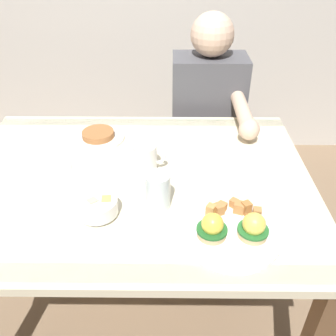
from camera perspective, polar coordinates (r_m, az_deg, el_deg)
ground_plane at (r=1.78m, az=-4.05°, el=-21.13°), size 6.00×6.00×0.00m
dining_table at (r=1.30m, az=-5.18°, el=-5.26°), size 1.20×0.90×0.74m
eggs_benedict_plate at (r=1.02m, az=9.97°, el=-9.42°), size 0.27×0.27×0.09m
fruit_bowl at (r=1.09m, az=-10.92°, el=-5.97°), size 0.12×0.12×0.06m
coffee_mug at (r=1.25m, az=-3.46°, el=1.79°), size 0.11×0.08×0.09m
fork at (r=1.29m, az=-14.93°, el=-0.86°), size 0.07×0.15×0.00m
water_glass_near at (r=1.09m, az=-1.58°, el=-3.89°), size 0.07×0.07×0.11m
side_plate at (r=1.46m, az=-10.80°, el=4.86°), size 0.20×0.20×0.04m
diner_person at (r=1.80m, az=6.26°, el=7.49°), size 0.34×0.54×1.14m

